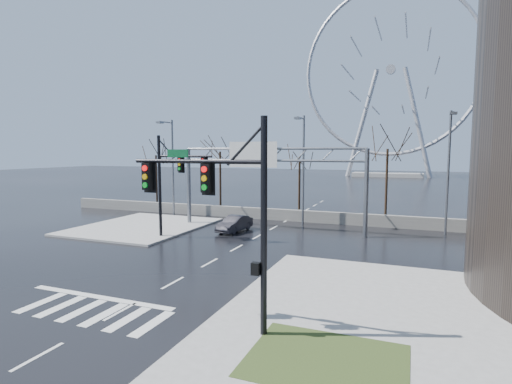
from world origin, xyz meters
The scene contains 18 objects.
ground centered at (0.00, 0.00, 0.00)m, with size 260.00×260.00×0.00m, color black.
sidewalk_right_ext centered at (10.00, 2.00, 0.07)m, with size 12.00×10.00×0.15m, color gray.
sidewalk_far centered at (-11.00, 12.00, 0.07)m, with size 10.00×12.00×0.15m, color gray.
grass_strip centered at (9.00, -5.00, 0.15)m, with size 5.00×4.00×0.02m, color #313D19.
barrier_wall centered at (0.00, 20.00, 0.55)m, with size 52.00×0.50×1.10m, color slate.
signal_mast_near centered at (5.14, -4.04, 4.87)m, with size 5.52×0.41×8.00m.
signal_mast_far centered at (-5.87, 8.96, 4.83)m, with size 4.72×0.41×8.00m.
sign_gantry centered at (-0.38, 14.96, 5.18)m, with size 16.36×0.40×7.60m.
streetlight_left centered at (-12.00, 18.16, 5.89)m, with size 0.50×2.55×10.00m.
streetlight_mid centered at (2.00, 18.16, 5.89)m, with size 0.50×2.55×10.00m.
streetlight_right centered at (14.00, 18.16, 5.89)m, with size 0.50×2.55×10.00m.
tree_far_left centered at (-18.00, 24.00, 5.57)m, with size 3.50×3.50×7.00m.
tree_left centered at (-9.00, 23.50, 5.98)m, with size 3.75×3.75×7.50m.
tree_center centered at (0.00, 24.50, 5.17)m, with size 3.25×3.25×6.50m.
tree_right centered at (9.00, 23.50, 6.22)m, with size 3.90×3.90×7.80m.
tree_far_right centered at (17.00, 24.00, 5.41)m, with size 3.40×3.40×6.80m.
ferris_wheel centered at (5.00, 95.00, 26.13)m, with size 45.00×6.00×50.91m.
car centered at (-2.58, 13.30, 0.66)m, with size 1.40×4.02×1.33m, color black.
Camera 1 is at (11.35, -17.07, 6.78)m, focal length 28.00 mm.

